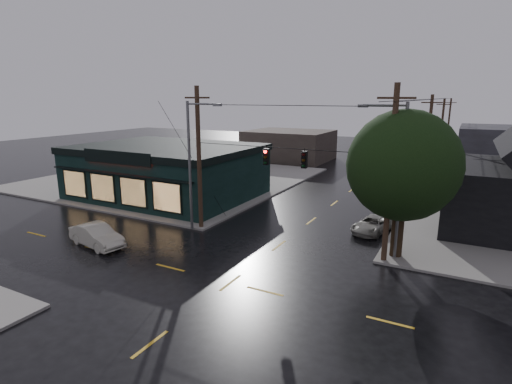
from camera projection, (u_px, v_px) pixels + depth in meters
The scene contains 15 objects.
ground_plane at pixel (231, 283), 20.73m from camera, with size 160.00×160.00×0.00m, color black.
sidewalk_nw at pixel (175, 178), 47.01m from camera, with size 28.00×28.00×0.15m, color gray.
pizza_shop at pixel (167, 170), 38.09m from camera, with size 16.30×12.34×4.90m.
corner_tree at pixel (403, 166), 22.66m from camera, with size 6.37×6.37×8.65m.
utility_pole_nw at pixel (201, 228), 29.27m from camera, with size 2.00×0.32×10.15m, color #312315, non-canonical shape.
utility_pole_ne at pixel (383, 262), 23.34m from camera, with size 2.00×0.32×10.15m, color #312315, non-canonical shape.
utility_pole_far_a at pixel (423, 189), 41.81m from camera, with size 2.00×0.32×9.65m, color #312315, non-canonical shape.
utility_pole_far_b at pixel (438, 162), 58.99m from camera, with size 2.00×0.32×9.15m, color #312315, non-canonical shape.
utility_pole_far_c at pixel (446, 147), 76.16m from camera, with size 2.00×0.32×9.15m, color #312315, non-canonical shape.
span_signal_assembly at pixel (285, 158), 24.94m from camera, with size 13.00×0.48×1.23m.
streetlight_nw at pixel (192, 230), 28.81m from camera, with size 5.40×0.30×9.15m, color slate, non-canonical shape.
streetlight_ne at pixel (394, 259), 23.72m from camera, with size 5.40×0.30×9.15m, color slate, non-canonical shape.
bg_building_west at pixel (289, 145), 60.96m from camera, with size 12.00×10.00×4.40m, color #362A27.
sedan_cream at pixel (97, 236), 25.64m from camera, with size 1.51×4.33×1.43m, color #B6B39F.
suv_silver at pixel (373, 225), 28.34m from camera, with size 1.88×4.07×1.13m, color gray.
Camera 1 is at (10.11, -16.21, 9.41)m, focal length 28.00 mm.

